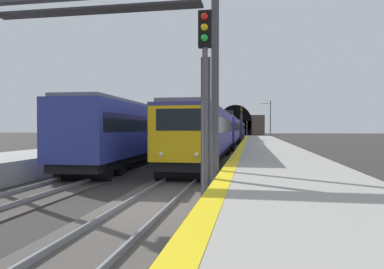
% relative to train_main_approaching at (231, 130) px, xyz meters
% --- Properties ---
extents(ground_plane, '(320.00, 320.00, 0.00)m').
position_rel_train_main_approaching_xyz_m(ground_plane, '(-44.53, 0.00, -2.24)').
color(ground_plane, '#302D2B').
extents(platform_right, '(112.00, 4.61, 1.06)m').
position_rel_train_main_approaching_xyz_m(platform_right, '(-44.53, -4.46, -1.71)').
color(platform_right, '#9E9B93').
rests_on(platform_right, ground_plane).
extents(platform_right_edge_strip, '(112.00, 0.50, 0.01)m').
position_rel_train_main_approaching_xyz_m(platform_right_edge_strip, '(-44.53, -2.41, -1.18)').
color(platform_right_edge_strip, yellow).
rests_on(platform_right_edge_strip, platform_right).
extents(track_main_line, '(160.00, 2.86, 0.21)m').
position_rel_train_main_approaching_xyz_m(track_main_line, '(-44.53, 0.00, -2.20)').
color(track_main_line, '#4C4742').
rests_on(track_main_line, ground_plane).
extents(track_adjacent_line, '(160.00, 3.10, 0.21)m').
position_rel_train_main_approaching_xyz_m(track_adjacent_line, '(-44.53, 4.88, -2.20)').
color(track_adjacent_line, '#423D38').
rests_on(track_adjacent_line, ground_plane).
extents(train_main_approaching, '(80.55, 3.07, 4.78)m').
position_rel_train_main_approaching_xyz_m(train_main_approaching, '(0.00, 0.00, 0.00)').
color(train_main_approaching, navy).
rests_on(train_main_approaching, ground_plane).
extents(train_adjacent_platform, '(42.40, 3.45, 5.00)m').
position_rel_train_main_approaching_xyz_m(train_adjacent_platform, '(-19.62, 4.88, 0.09)').
color(train_adjacent_platform, navy).
rests_on(train_adjacent_platform, ground_plane).
extents(railway_signal_near, '(0.39, 0.38, 5.88)m').
position_rel_train_main_approaching_xyz_m(railway_signal_near, '(-44.75, -1.88, 1.28)').
color(railway_signal_near, '#4C4C54').
rests_on(railway_signal_near, ground_plane).
extents(railway_signal_mid, '(0.39, 0.38, 5.41)m').
position_rel_train_main_approaching_xyz_m(railway_signal_mid, '(-8.32, -1.88, 0.91)').
color(railway_signal_mid, '#38383D').
rests_on(railway_signal_mid, ground_plane).
extents(railway_signal_far, '(0.39, 0.38, 4.61)m').
position_rel_train_main_approaching_xyz_m(railway_signal_far, '(47.72, -1.88, 0.49)').
color(railway_signal_far, '#38383D').
rests_on(railway_signal_far, ground_plane).
extents(overhead_signal_gantry, '(0.70, 9.07, 7.61)m').
position_rel_train_main_approaching_xyz_m(overhead_signal_gantry, '(-42.78, 2.44, 3.50)').
color(overhead_signal_gantry, '#3F3F47').
rests_on(overhead_signal_gantry, ground_plane).
extents(tunnel_portal, '(2.52, 20.42, 11.44)m').
position_rel_train_main_approaching_xyz_m(tunnel_portal, '(69.10, 2.44, 1.34)').
color(tunnel_portal, '#51473D').
rests_on(tunnel_portal, ground_plane).
extents(catenary_mast_far, '(0.22, 2.08, 8.31)m').
position_rel_train_main_approaching_xyz_m(catenary_mast_far, '(20.52, -7.14, 2.02)').
color(catenary_mast_far, '#595B60').
rests_on(catenary_mast_far, ground_plane).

